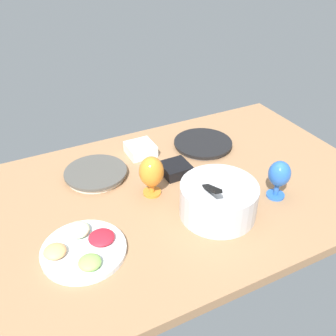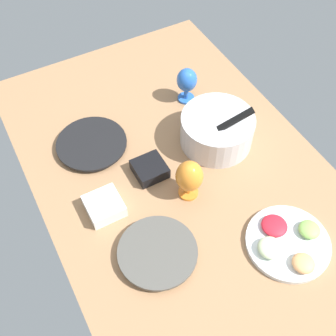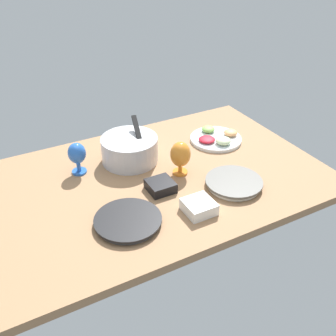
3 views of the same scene
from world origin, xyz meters
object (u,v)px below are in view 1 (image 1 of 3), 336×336
object	(u,v)px
dinner_plate_right	(96,174)
square_bowl_black	(176,168)
hurricane_glass_blue	(279,175)
square_bowl_white	(140,149)
dinner_plate_left	(203,144)
mixing_bowl	(218,199)
hurricane_glass_orange	(151,173)
fruit_platter	(83,248)

from	to	relation	value
dinner_plate_right	square_bowl_black	size ratio (longest dim) A/B	2.29
hurricane_glass_blue	square_bowl_white	world-z (taller)	hurricane_glass_blue
dinner_plate_left	square_bowl_black	bearing A→B (deg)	32.61
mixing_bowl	square_bowl_black	xyz separation A→B (cm)	(1.59, -30.09, -4.35)
hurricane_glass_orange	mixing_bowl	bearing A→B (deg)	126.68
dinner_plate_right	square_bowl_black	bearing A→B (deg)	157.30
dinner_plate_right	mixing_bowl	size ratio (longest dim) A/B	0.93
mixing_bowl	square_bowl_black	size ratio (longest dim) A/B	2.46
fruit_platter	dinner_plate_right	bearing A→B (deg)	-113.59
hurricane_glass_blue	square_bowl_black	distance (cm)	42.74
square_bowl_black	dinner_plate_left	bearing A→B (deg)	-147.39
mixing_bowl	fruit_platter	size ratio (longest dim) A/B	1.00
dinner_plate_right	square_bowl_white	distance (cm)	25.54
mixing_bowl	square_bowl_white	distance (cm)	52.28
dinner_plate_left	hurricane_glass_orange	distance (cm)	44.04
square_bowl_black	square_bowl_white	bearing A→B (deg)	-71.88
dinner_plate_left	dinner_plate_right	xyz separation A→B (cm)	(53.29, 1.19, 0.21)
dinner_plate_left	fruit_platter	xyz separation A→B (cm)	(70.50, 40.62, 0.38)
square_bowl_white	dinner_plate_right	bearing A→B (deg)	19.01
hurricane_glass_orange	fruit_platter	bearing A→B (deg)	28.73
hurricane_glass_orange	square_bowl_black	world-z (taller)	hurricane_glass_orange
dinner_plate_right	fruit_platter	bearing A→B (deg)	66.41
hurricane_glass_blue	hurricane_glass_orange	size ratio (longest dim) A/B	0.95
hurricane_glass_orange	square_bowl_white	world-z (taller)	hurricane_glass_orange
square_bowl_white	square_bowl_black	xyz separation A→B (cm)	(-6.97, 21.31, -0.28)
square_bowl_white	mixing_bowl	bearing A→B (deg)	99.46
square_bowl_white	square_bowl_black	size ratio (longest dim) A/B	1.06
mixing_bowl	square_bowl_white	world-z (taller)	mixing_bowl
dinner_plate_left	dinner_plate_right	world-z (taller)	dinner_plate_right
mixing_bowl	hurricane_glass_orange	world-z (taller)	mixing_bowl
dinner_plate_left	hurricane_glass_orange	bearing A→B (deg)	31.03
square_bowl_black	hurricane_glass_orange	bearing A→B (deg)	28.57
fruit_platter	hurricane_glass_orange	xyz separation A→B (cm)	(-33.50, -18.36, 8.22)
dinner_plate_left	mixing_bowl	distance (cm)	49.16
fruit_platter	hurricane_glass_orange	distance (cm)	39.07
fruit_platter	dinner_plate_left	bearing A→B (deg)	-150.05
square_bowl_black	fruit_platter	bearing A→B (deg)	28.68
dinner_plate_left	hurricane_glass_blue	distance (cm)	46.97
hurricane_glass_orange	square_bowl_white	bearing A→B (deg)	-104.94
mixing_bowl	hurricane_glass_orange	xyz separation A→B (cm)	(16.41, -22.03, 3.05)
fruit_platter	square_bowl_white	world-z (taller)	fruit_platter
dinner_plate_right	fruit_platter	distance (cm)	43.02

